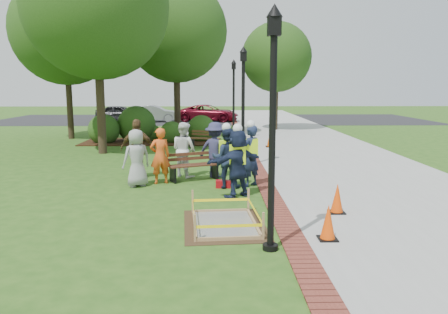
{
  "coord_description": "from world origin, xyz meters",
  "views": [
    {
      "loc": [
        0.27,
        -10.47,
        2.94
      ],
      "look_at": [
        0.5,
        1.2,
        1.0
      ],
      "focal_mm": 35.0,
      "sensor_mm": 36.0,
      "label": 1
    }
  ],
  "objects_px": {
    "cone_front": "(328,223)",
    "lamp_near": "(273,112)",
    "bench_near": "(194,172)",
    "hivis_worker_b": "(250,154)",
    "wet_concrete_pad": "(225,215)",
    "hivis_worker_c": "(226,156)",
    "hivis_worker_a": "(237,161)"
  },
  "relations": [
    {
      "from": "cone_front",
      "to": "lamp_near",
      "type": "relative_size",
      "value": 0.17
    },
    {
      "from": "bench_near",
      "to": "cone_front",
      "type": "height_order",
      "value": "bench_near"
    },
    {
      "from": "lamp_near",
      "to": "hivis_worker_b",
      "type": "relative_size",
      "value": 2.2
    },
    {
      "from": "bench_near",
      "to": "wet_concrete_pad",
      "type": "bearing_deg",
      "value": -79.02
    },
    {
      "from": "wet_concrete_pad",
      "to": "hivis_worker_c",
      "type": "height_order",
      "value": "hivis_worker_c"
    },
    {
      "from": "wet_concrete_pad",
      "to": "cone_front",
      "type": "distance_m",
      "value": 2.16
    },
    {
      "from": "wet_concrete_pad",
      "to": "hivis_worker_c",
      "type": "xyz_separation_m",
      "value": [
        0.12,
        3.45,
        0.7
      ]
    },
    {
      "from": "cone_front",
      "to": "lamp_near",
      "type": "xyz_separation_m",
      "value": [
        -1.15,
        -0.46,
        2.14
      ]
    },
    {
      "from": "bench_near",
      "to": "cone_front",
      "type": "bearing_deg",
      "value": -62.4
    },
    {
      "from": "lamp_near",
      "to": "hivis_worker_c",
      "type": "xyz_separation_m",
      "value": [
        -0.67,
        4.84,
        -1.55
      ]
    },
    {
      "from": "bench_near",
      "to": "hivis_worker_a",
      "type": "distance_m",
      "value": 2.5
    },
    {
      "from": "wet_concrete_pad",
      "to": "hivis_worker_b",
      "type": "bearing_deg",
      "value": 77.14
    },
    {
      "from": "bench_near",
      "to": "hivis_worker_b",
      "type": "bearing_deg",
      "value": -25.64
    },
    {
      "from": "cone_front",
      "to": "hivis_worker_c",
      "type": "relative_size",
      "value": 0.38
    },
    {
      "from": "cone_front",
      "to": "hivis_worker_c",
      "type": "height_order",
      "value": "hivis_worker_c"
    },
    {
      "from": "hivis_worker_a",
      "to": "hivis_worker_b",
      "type": "bearing_deg",
      "value": 70.47
    },
    {
      "from": "wet_concrete_pad",
      "to": "hivis_worker_c",
      "type": "distance_m",
      "value": 3.52
    },
    {
      "from": "bench_near",
      "to": "hivis_worker_b",
      "type": "xyz_separation_m",
      "value": [
        1.69,
        -0.81,
        0.69
      ]
    },
    {
      "from": "lamp_near",
      "to": "hivis_worker_c",
      "type": "height_order",
      "value": "lamp_near"
    },
    {
      "from": "cone_front",
      "to": "hivis_worker_c",
      "type": "xyz_separation_m",
      "value": [
        -1.83,
        4.38,
        0.59
      ]
    },
    {
      "from": "bench_near",
      "to": "lamp_near",
      "type": "relative_size",
      "value": 0.39
    },
    {
      "from": "hivis_worker_c",
      "to": "lamp_near",
      "type": "bearing_deg",
      "value": -82.11
    },
    {
      "from": "cone_front",
      "to": "lamp_near",
      "type": "height_order",
      "value": "lamp_near"
    },
    {
      "from": "bench_near",
      "to": "lamp_near",
      "type": "bearing_deg",
      "value": -74.15
    },
    {
      "from": "cone_front",
      "to": "hivis_worker_b",
      "type": "distance_m",
      "value": 4.74
    },
    {
      "from": "wet_concrete_pad",
      "to": "bench_near",
      "type": "bearing_deg",
      "value": 100.98
    },
    {
      "from": "hivis_worker_c",
      "to": "wet_concrete_pad",
      "type": "bearing_deg",
      "value": -92.05
    },
    {
      "from": "wet_concrete_pad",
      "to": "lamp_near",
      "type": "xyz_separation_m",
      "value": [
        0.79,
        -1.39,
        2.25
      ]
    },
    {
      "from": "lamp_near",
      "to": "hivis_worker_b",
      "type": "bearing_deg",
      "value": 89.62
    },
    {
      "from": "hivis_worker_b",
      "to": "hivis_worker_c",
      "type": "xyz_separation_m",
      "value": [
        -0.7,
        -0.18,
        -0.03
      ]
    },
    {
      "from": "hivis_worker_b",
      "to": "hivis_worker_c",
      "type": "bearing_deg",
      "value": -165.86
    },
    {
      "from": "hivis_worker_b",
      "to": "hivis_worker_c",
      "type": "relative_size",
      "value": 1.03
    }
  ]
}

